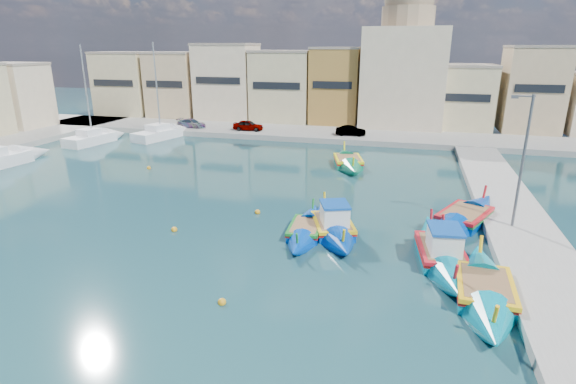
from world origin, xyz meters
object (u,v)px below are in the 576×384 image
at_px(yacht_north, 170,133).
at_px(quay_street_lamp, 522,161).
at_px(luzzu_blue_south, 306,231).
at_px(luzzu_green, 348,163).
at_px(church_block, 404,63).
at_px(luzzu_blue_cabin, 333,227).
at_px(luzzu_turquoise_cabin, 441,253).
at_px(luzzu_cyan_south, 484,292).
at_px(yacht_midnorth, 102,137).
at_px(yacht_mid, 12,158).
at_px(luzzu_cyan_mid, 464,219).

bearing_deg(yacht_north, quay_street_lamp, -32.06).
bearing_deg(luzzu_blue_south, luzzu_green, 89.35).
bearing_deg(quay_street_lamp, luzzu_blue_south, -164.26).
bearing_deg(luzzu_green, luzzu_blue_south, -90.65).
height_order(church_block, luzzu_blue_south, church_block).
distance_m(luzzu_blue_cabin, luzzu_green, 15.64).
bearing_deg(luzzu_green, quay_street_lamp, -49.04).
bearing_deg(luzzu_turquoise_cabin, luzzu_green, 112.17).
relative_size(church_block, luzzu_turquoise_cabin, 1.96).
bearing_deg(luzzu_blue_south, luzzu_blue_cabin, 24.92).
bearing_deg(luzzu_blue_south, church_block, 83.79).
xyz_separation_m(luzzu_turquoise_cabin, yacht_north, (-30.00, 26.01, 0.09)).
bearing_deg(luzzu_cyan_south, yacht_midnorth, 146.76).
bearing_deg(luzzu_cyan_south, church_block, 96.79).
xyz_separation_m(church_block, luzzu_cyan_south, (5.00, -41.98, -8.11)).
relative_size(luzzu_green, yacht_north, 0.78).
bearing_deg(yacht_mid, luzzu_turquoise_cabin, -15.52).
height_order(luzzu_green, yacht_north, yacht_north).
bearing_deg(church_block, yacht_midnorth, -152.18).
bearing_deg(yacht_north, yacht_midnorth, -142.61).
relative_size(church_block, yacht_north, 1.63).
xyz_separation_m(luzzu_blue_south, yacht_mid, (-30.30, 9.06, 0.25)).
bearing_deg(luzzu_green, church_block, 79.56).
distance_m(luzzu_green, luzzu_blue_south, 16.27).
distance_m(church_block, luzzu_cyan_south, 43.05).
bearing_deg(yacht_mid, quay_street_lamp, -7.92).
distance_m(luzzu_green, yacht_mid, 31.33).
xyz_separation_m(luzzu_cyan_south, yacht_mid, (-39.35, 13.80, 0.19)).
relative_size(quay_street_lamp, luzzu_cyan_south, 0.89).
distance_m(church_block, luzzu_blue_cabin, 37.52).
xyz_separation_m(church_block, luzzu_blue_south, (-4.05, -37.24, -8.18)).
bearing_deg(luzzu_green, luzzu_blue_cabin, -85.30).
bearing_deg(quay_street_lamp, yacht_north, 147.94).
xyz_separation_m(luzzu_cyan_mid, luzzu_cyan_south, (-0.00, -9.00, -0.00)).
height_order(church_block, yacht_north, church_block).
xyz_separation_m(luzzu_cyan_mid, luzzu_blue_south, (-9.05, -4.26, -0.07)).
bearing_deg(luzzu_turquoise_cabin, quay_street_lamp, 48.54).
bearing_deg(church_block, luzzu_blue_cabin, -94.04).
xyz_separation_m(luzzu_turquoise_cabin, luzzu_blue_south, (-7.39, 1.41, -0.14)).
height_order(church_block, luzzu_turquoise_cabin, church_block).
distance_m(luzzu_blue_cabin, luzzu_cyan_mid, 8.38).
bearing_deg(yacht_north, luzzu_cyan_mid, -32.72).
distance_m(luzzu_turquoise_cabin, yacht_mid, 39.12).
height_order(luzzu_cyan_mid, luzzu_green, luzzu_cyan_mid).
bearing_deg(luzzu_blue_cabin, luzzu_green, 94.70).
height_order(quay_street_lamp, yacht_midnorth, yacht_midnorth).
bearing_deg(luzzu_green, yacht_midnorth, 172.67).
height_order(quay_street_lamp, luzzu_blue_cabin, quay_street_lamp).
bearing_deg(luzzu_blue_cabin, luzzu_turquoise_cabin, -19.45).
bearing_deg(luzzu_blue_cabin, church_block, 85.96).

